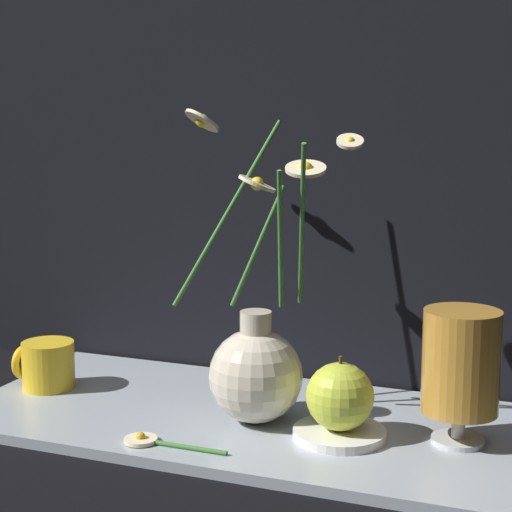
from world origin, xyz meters
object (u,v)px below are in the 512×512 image
(vase_with_flowers, at_px, (256,365))
(tea_glass, at_px, (461,364))
(yellow_mug, at_px, (49,364))
(orange_fruit, at_px, (340,396))

(vase_with_flowers, xyz_separation_m, tea_glass, (0.23, 0.02, 0.02))
(yellow_mug, xyz_separation_m, orange_fruit, (0.40, -0.04, 0.02))
(vase_with_flowers, height_order, yellow_mug, vase_with_flowers)
(yellow_mug, bearing_deg, tea_glass, -0.41)
(yellow_mug, height_order, orange_fruit, orange_fruit)
(vase_with_flowers, distance_m, tea_glass, 0.23)
(orange_fruit, bearing_deg, tea_glass, 15.16)
(yellow_mug, distance_m, orange_fruit, 0.40)
(tea_glass, height_order, orange_fruit, tea_glass)
(vase_with_flowers, height_order, tea_glass, vase_with_flowers)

